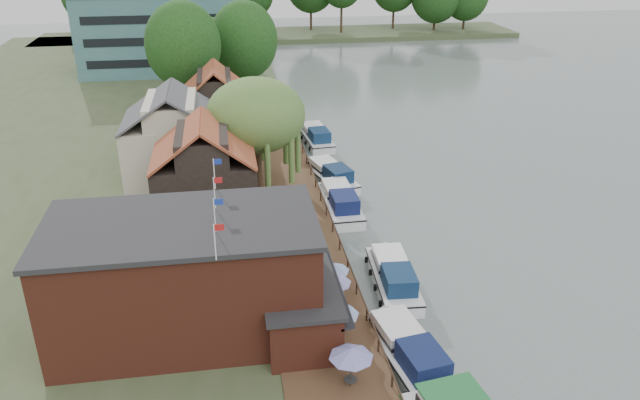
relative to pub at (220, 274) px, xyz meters
name	(u,v)px	position (x,y,z in m)	size (l,w,h in m)	color
ground	(437,309)	(14.00, 1.00, -4.65)	(260.00, 260.00, 0.00)	#53605D
land_bank	(72,149)	(-16.00, 36.00, -4.15)	(50.00, 140.00, 1.00)	#384728
quay_deck	(299,235)	(6.00, 11.00, -3.60)	(6.00, 50.00, 0.10)	#47301E
quay_rail	(332,224)	(8.70, 11.50, -3.15)	(0.20, 49.00, 1.00)	black
pub	(220,274)	(0.00, 0.00, 0.00)	(20.00, 11.00, 7.30)	maroon
hotel_block	(162,31)	(-8.00, 71.00, 2.50)	(25.40, 12.40, 12.30)	#38666B
cottage_a	(205,171)	(-1.00, 15.00, 0.60)	(8.60, 7.60, 8.50)	black
cottage_b	(173,134)	(-4.00, 25.00, 0.60)	(9.60, 8.60, 8.50)	beige
cottage_c	(216,105)	(0.00, 34.00, 0.60)	(7.60, 7.60, 8.50)	black
willow	(257,137)	(3.50, 20.00, 1.56)	(8.60, 8.60, 10.43)	#476B2D
umbrella_0	(351,367)	(6.56, -6.50, -2.36)	(2.37, 2.37, 2.38)	#1D1B99
umbrella_1	(338,324)	(6.61, -2.66, -2.36)	(2.40, 2.40, 2.38)	navy
umbrella_2	(333,291)	(6.88, 0.74, -2.36)	(2.35, 2.35, 2.38)	navy
umbrella_3	(333,279)	(7.18, 2.20, -2.36)	(2.08, 2.08, 2.38)	navy
umbrella_4	(306,255)	(5.88, 5.59, -2.36)	(2.25, 2.25, 2.38)	navy
cruiser_0	(408,348)	(10.44, -4.08, -3.48)	(3.13, 9.69, 2.34)	silver
cruiser_1	(394,273)	(11.81, 4.18, -3.53)	(3.02, 9.35, 2.24)	white
cruiser_2	(340,199)	(10.39, 16.92, -3.48)	(3.14, 9.72, 2.35)	white
cruiser_3	(330,172)	(10.63, 23.28, -3.54)	(3.00, 9.29, 2.23)	silver
cruiser_4	(316,135)	(10.98, 34.85, -3.54)	(2.98, 9.23, 2.21)	white
bank_tree_0	(185,62)	(-3.43, 43.20, 3.42)	(8.83, 8.83, 14.14)	#143811
bank_tree_1	(245,53)	(3.89, 49.36, 3.00)	(8.63, 8.63, 13.30)	#143811
bank_tree_2	(212,54)	(-0.36, 57.32, 1.42)	(6.24, 6.24, 10.14)	#143811
bank_tree_3	(194,18)	(-3.24, 79.01, 3.31)	(8.15, 8.15, 13.92)	#143811
bank_tree_4	(200,11)	(-2.44, 87.49, 3.22)	(8.53, 8.53, 13.73)	#143811
bank_tree_5	(192,11)	(-4.15, 94.58, 2.37)	(6.14, 6.14, 12.04)	#143811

